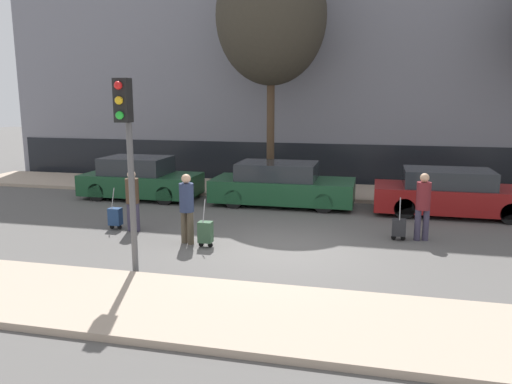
{
  "coord_description": "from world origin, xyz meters",
  "views": [
    {
      "loc": [
        1.98,
        -10.89,
        3.44
      ],
      "look_at": [
        -1.05,
        1.8,
        0.95
      ],
      "focal_mm": 35.0,
      "sensor_mm": 36.0,
      "label": 1
    }
  ],
  "objects_px": {
    "pedestrian_center": "(187,205)",
    "pedestrian_right": "(423,203)",
    "parked_car_2": "(452,194)",
    "parked_car_0": "(140,179)",
    "parked_car_1": "(281,185)",
    "trolley_left": "(115,217)",
    "bare_tree_down_street": "(271,17)",
    "traffic_light": "(127,138)",
    "trolley_right": "(399,227)",
    "trolley_center": "(205,232)",
    "pedestrian_left": "(132,197)"
  },
  "relations": [
    {
      "from": "trolley_left",
      "to": "trolley_center",
      "type": "xyz_separation_m",
      "value": [
        2.84,
        -0.97,
        0.02
      ]
    },
    {
      "from": "parked_car_0",
      "to": "pedestrian_right",
      "type": "height_order",
      "value": "pedestrian_right"
    },
    {
      "from": "parked_car_0",
      "to": "parked_car_1",
      "type": "bearing_deg",
      "value": 0.39
    },
    {
      "from": "traffic_light",
      "to": "bare_tree_down_street",
      "type": "height_order",
      "value": "bare_tree_down_street"
    },
    {
      "from": "trolley_center",
      "to": "traffic_light",
      "type": "xyz_separation_m",
      "value": [
        -0.8,
        -2.06,
        2.33
      ]
    },
    {
      "from": "pedestrian_center",
      "to": "pedestrian_right",
      "type": "xyz_separation_m",
      "value": [
        5.44,
        1.58,
        -0.01
      ]
    },
    {
      "from": "trolley_left",
      "to": "trolley_right",
      "type": "xyz_separation_m",
      "value": [
        7.24,
        0.67,
        -0.02
      ]
    },
    {
      "from": "parked_car_0",
      "to": "trolley_left",
      "type": "relative_size",
      "value": 3.57
    },
    {
      "from": "parked_car_2",
      "to": "bare_tree_down_street",
      "type": "relative_size",
      "value": 0.54
    },
    {
      "from": "pedestrian_left",
      "to": "trolley_left",
      "type": "xyz_separation_m",
      "value": [
        -0.55,
        0.05,
        -0.56
      ]
    },
    {
      "from": "parked_car_2",
      "to": "pedestrian_center",
      "type": "distance_m",
      "value": 7.99
    },
    {
      "from": "trolley_left",
      "to": "pedestrian_center",
      "type": "bearing_deg",
      "value": -18.69
    },
    {
      "from": "parked_car_2",
      "to": "traffic_light",
      "type": "distance_m",
      "value": 9.86
    },
    {
      "from": "parked_car_1",
      "to": "parked_car_2",
      "type": "distance_m",
      "value": 5.15
    },
    {
      "from": "pedestrian_left",
      "to": "pedestrian_center",
      "type": "height_order",
      "value": "pedestrian_center"
    },
    {
      "from": "parked_car_0",
      "to": "trolley_right",
      "type": "xyz_separation_m",
      "value": [
        8.48,
        -3.33,
        -0.34
      ]
    },
    {
      "from": "pedestrian_left",
      "to": "traffic_light",
      "type": "bearing_deg",
      "value": -58.33
    },
    {
      "from": "parked_car_2",
      "to": "trolley_center",
      "type": "distance_m",
      "value": 7.68
    },
    {
      "from": "trolley_left",
      "to": "pedestrian_center",
      "type": "relative_size",
      "value": 0.66
    },
    {
      "from": "pedestrian_center",
      "to": "trolley_center",
      "type": "distance_m",
      "value": 0.81
    },
    {
      "from": "parked_car_1",
      "to": "bare_tree_down_street",
      "type": "distance_m",
      "value": 6.04
    },
    {
      "from": "trolley_left",
      "to": "bare_tree_down_street",
      "type": "bearing_deg",
      "value": 65.49
    },
    {
      "from": "parked_car_1",
      "to": "trolley_right",
      "type": "distance_m",
      "value": 4.89
    },
    {
      "from": "pedestrian_right",
      "to": "trolley_center",
      "type": "bearing_deg",
      "value": -173.29
    },
    {
      "from": "parked_car_1",
      "to": "bare_tree_down_street",
      "type": "height_order",
      "value": "bare_tree_down_street"
    },
    {
      "from": "parked_car_1",
      "to": "trolley_center",
      "type": "height_order",
      "value": "parked_car_1"
    },
    {
      "from": "parked_car_2",
      "to": "pedestrian_center",
      "type": "bearing_deg",
      "value": -144.78
    },
    {
      "from": "parked_car_2",
      "to": "traffic_light",
      "type": "height_order",
      "value": "traffic_light"
    },
    {
      "from": "pedestrian_center",
      "to": "parked_car_0",
      "type": "bearing_deg",
      "value": -33.54
    },
    {
      "from": "parked_car_2",
      "to": "trolley_left",
      "type": "relative_size",
      "value": 4.08
    },
    {
      "from": "parked_car_0",
      "to": "trolley_left",
      "type": "bearing_deg",
      "value": -72.69
    },
    {
      "from": "parked_car_1",
      "to": "pedestrian_center",
      "type": "distance_m",
      "value": 5.02
    },
    {
      "from": "parked_car_1",
      "to": "pedestrian_center",
      "type": "relative_size",
      "value": 2.7
    },
    {
      "from": "parked_car_1",
      "to": "traffic_light",
      "type": "height_order",
      "value": "traffic_light"
    },
    {
      "from": "bare_tree_down_street",
      "to": "parked_car_2",
      "type": "bearing_deg",
      "value": -22.37
    },
    {
      "from": "parked_car_2",
      "to": "parked_car_1",
      "type": "bearing_deg",
      "value": 177.65
    },
    {
      "from": "parked_car_0",
      "to": "pedestrian_center",
      "type": "bearing_deg",
      "value": -53.24
    },
    {
      "from": "parked_car_2",
      "to": "traffic_light",
      "type": "relative_size",
      "value": 1.2
    },
    {
      "from": "pedestrian_center",
      "to": "pedestrian_right",
      "type": "relative_size",
      "value": 1.01
    },
    {
      "from": "pedestrian_center",
      "to": "traffic_light",
      "type": "bearing_deg",
      "value": 102.64
    },
    {
      "from": "trolley_left",
      "to": "traffic_light",
      "type": "bearing_deg",
      "value": -55.94
    },
    {
      "from": "parked_car_1",
      "to": "bare_tree_down_street",
      "type": "xyz_separation_m",
      "value": [
        -0.84,
        2.25,
        5.54
      ]
    },
    {
      "from": "parked_car_0",
      "to": "trolley_center",
      "type": "xyz_separation_m",
      "value": [
        4.09,
        -4.97,
        -0.3
      ]
    },
    {
      "from": "traffic_light",
      "to": "pedestrian_left",
      "type": "bearing_deg",
      "value": 116.7
    },
    {
      "from": "pedestrian_right",
      "to": "traffic_light",
      "type": "relative_size",
      "value": 0.44
    },
    {
      "from": "parked_car_2",
      "to": "bare_tree_down_street",
      "type": "bearing_deg",
      "value": 157.63
    },
    {
      "from": "trolley_center",
      "to": "parked_car_0",
      "type": "bearing_deg",
      "value": 129.47
    },
    {
      "from": "parked_car_0",
      "to": "trolley_right",
      "type": "distance_m",
      "value": 9.12
    },
    {
      "from": "pedestrian_right",
      "to": "bare_tree_down_street",
      "type": "relative_size",
      "value": 0.2
    },
    {
      "from": "traffic_light",
      "to": "bare_tree_down_street",
      "type": "distance_m",
      "value": 9.98
    }
  ]
}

